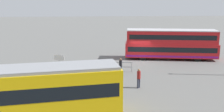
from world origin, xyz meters
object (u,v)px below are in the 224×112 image
object	(u,v)px
pedestrian_near_railing	(121,65)
info_sign	(59,61)
double_decker_bus	(171,44)
pedestrian_crossing	(139,77)
tram_yellow	(24,94)

from	to	relation	value
pedestrian_near_railing	info_sign	world-z (taller)	info_sign
double_decker_bus	info_sign	bearing A→B (deg)	24.35
double_decker_bus	pedestrian_crossing	xyz separation A→B (m)	(6.02, 10.63, -0.94)
info_sign	double_decker_bus	bearing A→B (deg)	-155.65
double_decker_bus	pedestrian_near_railing	xyz separation A→B (m)	(7.18, 6.39, -0.97)
pedestrian_crossing	double_decker_bus	bearing A→B (deg)	-119.51
tram_yellow	pedestrian_near_railing	world-z (taller)	tram_yellow
tram_yellow	pedestrian_near_railing	size ratio (longest dim) A/B	7.39
double_decker_bus	pedestrian_crossing	size ratio (longest dim) A/B	6.74
pedestrian_crossing	info_sign	xyz separation A→B (m)	(7.46, -4.53, 0.49)
double_decker_bus	tram_yellow	bearing A→B (deg)	48.19
pedestrian_near_railing	pedestrian_crossing	distance (m)	4.39
tram_yellow	pedestrian_near_railing	xyz separation A→B (m)	(-7.26, -9.74, -0.84)
tram_yellow	info_sign	bearing A→B (deg)	-95.46
double_decker_bus	info_sign	xyz separation A→B (m)	(13.47, 6.10, -0.45)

